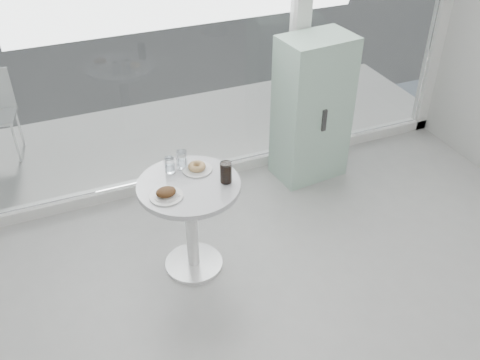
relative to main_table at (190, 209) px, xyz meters
name	(u,v)px	position (x,y,z in m)	size (l,w,h in m)	color
main_table	(190,209)	(0.00, 0.00, 0.00)	(0.72, 0.72, 0.77)	white
patio_deck	(182,134)	(0.50, 1.90, -0.53)	(5.60, 1.60, 0.05)	beige
mint_cabinet	(312,110)	(1.41, 0.79, 0.12)	(0.66, 0.47, 1.34)	#9ECAB2
plate_fritter	(167,193)	(-0.18, -0.09, 0.25)	(0.22, 0.22, 0.07)	silver
plate_donut	(197,168)	(0.11, 0.13, 0.24)	(0.22, 0.22, 0.05)	silver
water_tumbler_a	(170,166)	(-0.08, 0.19, 0.27)	(0.07, 0.07, 0.11)	white
water_tumbler_b	(182,161)	(0.02, 0.21, 0.28)	(0.08, 0.08, 0.13)	white
cola_glass	(226,173)	(0.25, -0.08, 0.29)	(0.08, 0.08, 0.16)	white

